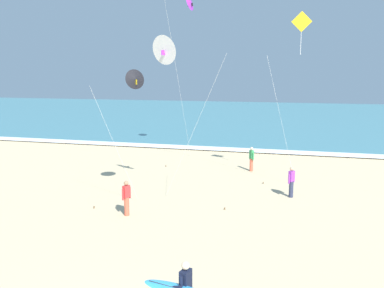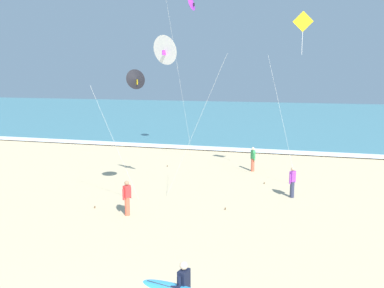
{
  "view_description": "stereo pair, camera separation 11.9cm",
  "coord_description": "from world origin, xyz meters",
  "px_view_note": "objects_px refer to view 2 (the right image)",
  "views": [
    {
      "loc": [
        4.22,
        -7.2,
        6.27
      ],
      "look_at": [
        0.04,
        7.78,
        3.67
      ],
      "focal_mm": 39.54,
      "sensor_mm": 36.0,
      "label": 1
    },
    {
      "loc": [
        4.33,
        -7.17,
        6.27
      ],
      "look_at": [
        0.04,
        7.78,
        3.67
      ],
      "focal_mm": 39.54,
      "sensor_mm": 36.0,
      "label": 2
    }
  ],
  "objects_px": {
    "bystander_red_top": "(127,198)",
    "bystander_green_top": "(253,159)",
    "kite_delta_ivory_near": "(166,50)",
    "kite_delta_charcoal_far": "(136,80)",
    "kite_delta_violet_mid": "(192,4)",
    "bystander_purple_top": "(292,182)",
    "kite_diamond_golden_high": "(301,29)"
  },
  "relations": [
    {
      "from": "kite_delta_violet_mid",
      "to": "bystander_green_top",
      "type": "xyz_separation_m",
      "value": [
        5.23,
        -3.91,
        -10.48
      ]
    },
    {
      "from": "kite_delta_ivory_near",
      "to": "bystander_purple_top",
      "type": "distance_m",
      "value": 9.18
    },
    {
      "from": "kite_diamond_golden_high",
      "to": "kite_delta_ivory_near",
      "type": "bearing_deg",
      "value": -146.67
    },
    {
      "from": "bystander_purple_top",
      "to": "bystander_green_top",
      "type": "xyz_separation_m",
      "value": [
        -2.76,
        5.34,
        0.0
      ]
    },
    {
      "from": "kite_delta_ivory_near",
      "to": "bystander_red_top",
      "type": "distance_m",
      "value": 7.38
    },
    {
      "from": "kite_delta_ivory_near",
      "to": "bystander_red_top",
      "type": "height_order",
      "value": "kite_delta_ivory_near"
    },
    {
      "from": "kite_delta_charcoal_far",
      "to": "bystander_purple_top",
      "type": "xyz_separation_m",
      "value": [
        7.32,
        2.75,
        -5.17
      ]
    },
    {
      "from": "bystander_purple_top",
      "to": "kite_diamond_golden_high",
      "type": "bearing_deg",
      "value": 88.75
    },
    {
      "from": "kite_delta_ivory_near",
      "to": "kite_delta_violet_mid",
      "type": "bearing_deg",
      "value": 99.39
    },
    {
      "from": "bystander_purple_top",
      "to": "kite_delta_charcoal_far",
      "type": "bearing_deg",
      "value": -159.39
    },
    {
      "from": "kite_delta_violet_mid",
      "to": "kite_delta_charcoal_far",
      "type": "distance_m",
      "value": 13.14
    },
    {
      "from": "bystander_red_top",
      "to": "bystander_purple_top",
      "type": "distance_m",
      "value": 8.48
    },
    {
      "from": "kite_delta_charcoal_far",
      "to": "kite_diamond_golden_high",
      "type": "distance_m",
      "value": 9.42
    },
    {
      "from": "kite_diamond_golden_high",
      "to": "bystander_purple_top",
      "type": "bearing_deg",
      "value": -91.25
    },
    {
      "from": "kite_delta_charcoal_far",
      "to": "kite_delta_violet_mid",
      "type": "bearing_deg",
      "value": 93.2
    },
    {
      "from": "bystander_purple_top",
      "to": "bystander_green_top",
      "type": "relative_size",
      "value": 1.0
    },
    {
      "from": "kite_delta_violet_mid",
      "to": "kite_delta_charcoal_far",
      "type": "relative_size",
      "value": 1.83
    },
    {
      "from": "kite_delta_ivory_near",
      "to": "kite_diamond_golden_high",
      "type": "relative_size",
      "value": 0.85
    },
    {
      "from": "kite_delta_violet_mid",
      "to": "bystander_purple_top",
      "type": "xyz_separation_m",
      "value": [
        7.99,
        -9.24,
        -10.48
      ]
    },
    {
      "from": "kite_delta_violet_mid",
      "to": "bystander_green_top",
      "type": "bearing_deg",
      "value": -36.75
    },
    {
      "from": "kite_delta_charcoal_far",
      "to": "bystander_green_top",
      "type": "bearing_deg",
      "value": 60.59
    },
    {
      "from": "kite_delta_charcoal_far",
      "to": "bystander_green_top",
      "type": "xyz_separation_m",
      "value": [
        4.56,
        8.09,
        -5.17
      ]
    },
    {
      "from": "kite_delta_ivory_near",
      "to": "kite_diamond_golden_high",
      "type": "xyz_separation_m",
      "value": [
        6.25,
        4.11,
        1.22
      ]
    },
    {
      "from": "kite_delta_ivory_near",
      "to": "kite_delta_charcoal_far",
      "type": "relative_size",
      "value": 1.25
    },
    {
      "from": "kite_diamond_golden_high",
      "to": "bystander_purple_top",
      "type": "xyz_separation_m",
      "value": [
        -0.05,
        -2.5,
        -7.8
      ]
    },
    {
      "from": "bystander_purple_top",
      "to": "bystander_green_top",
      "type": "distance_m",
      "value": 6.01
    },
    {
      "from": "kite_delta_charcoal_far",
      "to": "bystander_red_top",
      "type": "distance_m",
      "value": 5.6
    },
    {
      "from": "bystander_purple_top",
      "to": "bystander_red_top",
      "type": "bearing_deg",
      "value": -144.94
    },
    {
      "from": "bystander_red_top",
      "to": "bystander_green_top",
      "type": "bearing_deg",
      "value": 67.7
    },
    {
      "from": "kite_diamond_golden_high",
      "to": "bystander_purple_top",
      "type": "height_order",
      "value": "kite_diamond_golden_high"
    },
    {
      "from": "kite_delta_charcoal_far",
      "to": "kite_diamond_golden_high",
      "type": "height_order",
      "value": "kite_diamond_golden_high"
    },
    {
      "from": "kite_delta_ivory_near",
      "to": "bystander_green_top",
      "type": "xyz_separation_m",
      "value": [
        3.44,
        6.95,
        -6.58
      ]
    }
  ]
}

